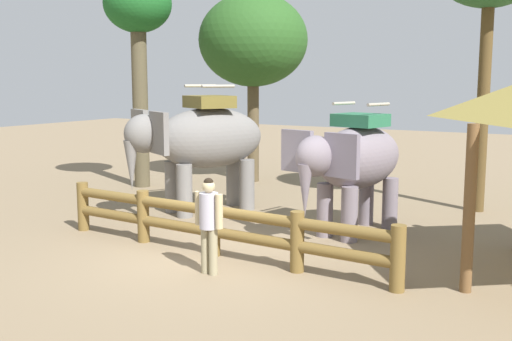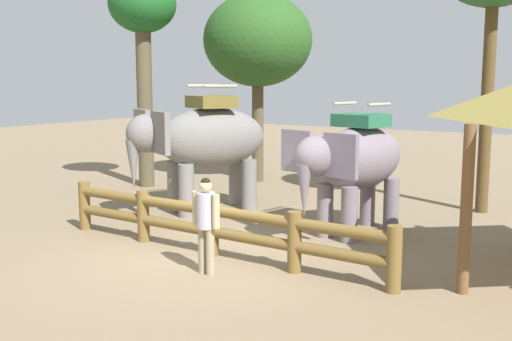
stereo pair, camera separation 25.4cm
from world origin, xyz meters
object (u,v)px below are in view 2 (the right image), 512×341
(elephant_near_left, at_px, (203,141))
(tree_back_center, at_px, (143,18))
(log_fence, at_px, (212,223))
(elephant_center, at_px, (354,161))
(tree_far_right, at_px, (258,41))
(tourist_woman_in_black, at_px, (206,219))

(elephant_near_left, distance_m, tree_back_center, 5.35)
(log_fence, distance_m, elephant_near_left, 4.07)
(log_fence, relative_size, elephant_center, 2.21)
(tree_far_right, bearing_deg, elephant_center, -42.85)
(tree_back_center, relative_size, tree_far_right, 1.07)
(elephant_near_left, height_order, tree_far_right, tree_far_right)
(elephant_near_left, distance_m, elephant_center, 4.06)
(tourist_woman_in_black, relative_size, tree_back_center, 0.26)
(elephant_near_left, relative_size, tourist_woman_in_black, 2.22)
(elephant_center, height_order, tree_back_center, tree_back_center)
(elephant_near_left, height_order, elephant_center, elephant_near_left)
(elephant_near_left, xyz_separation_m, tourist_woman_in_black, (2.96, -4.01, -0.81))
(tourist_woman_in_black, bearing_deg, elephant_near_left, 126.40)
(elephant_near_left, relative_size, tree_back_center, 0.58)
(tourist_woman_in_black, height_order, tree_back_center, tree_back_center)
(tree_back_center, distance_m, tree_far_right, 3.58)
(elephant_near_left, xyz_separation_m, tree_back_center, (-3.67, 2.09, 3.30))
(elephant_center, relative_size, tourist_woman_in_black, 2.02)
(tree_back_center, xyz_separation_m, tree_far_right, (2.44, 2.54, -0.63))
(elephant_near_left, xyz_separation_m, elephant_center, (4.05, -0.26, -0.20))
(elephant_near_left, bearing_deg, tree_far_right, 104.81)
(elephant_near_left, bearing_deg, log_fence, -51.79)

